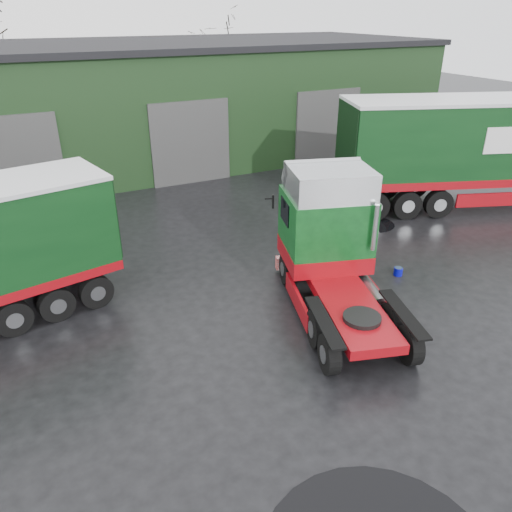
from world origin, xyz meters
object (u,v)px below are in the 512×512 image
(lorry_right, at_px, (501,152))
(warehouse, at_px, (154,100))
(tree_back_b, at_px, (215,67))
(hero_tractor, at_px, (345,255))
(wash_bucket, at_px, (398,271))

(lorry_right, bearing_deg, warehouse, -123.92)
(lorry_right, relative_size, tree_back_b, 2.38)
(warehouse, height_order, tree_back_b, tree_back_b)
(hero_tractor, bearing_deg, wash_bucket, 37.37)
(hero_tractor, height_order, wash_bucket, hero_tractor)
(hero_tractor, height_order, tree_back_b, tree_back_b)
(lorry_right, height_order, tree_back_b, tree_back_b)
(lorry_right, bearing_deg, tree_back_b, -153.30)
(hero_tractor, distance_m, wash_bucket, 3.87)
(hero_tractor, xyz_separation_m, tree_back_b, (8.55, 29.58, 1.78))
(wash_bucket, bearing_deg, warehouse, 98.16)
(warehouse, relative_size, hero_tractor, 5.10)
(hero_tractor, bearing_deg, lorry_right, 38.51)
(warehouse, distance_m, lorry_right, 18.55)
(wash_bucket, distance_m, tree_back_b, 29.11)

